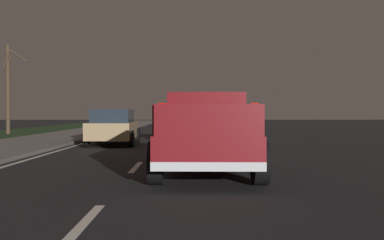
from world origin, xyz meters
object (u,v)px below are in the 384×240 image
object	(u,v)px
pickup_truck	(206,133)
sedan_tan	(114,127)
bare_tree_far	(8,87)
sedan_red	(192,125)

from	to	relation	value
pickup_truck	sedan_tan	size ratio (longest dim) A/B	1.24
bare_tree_far	pickup_truck	bearing A→B (deg)	-148.51
pickup_truck	sedan_red	size ratio (longest dim) A/B	1.24
sedan_red	bare_tree_far	distance (m)	14.82
sedan_red	sedan_tan	distance (m)	4.26
sedan_red	sedan_tan	bearing A→B (deg)	125.59
sedan_tan	bare_tree_far	size ratio (longest dim) A/B	0.75
sedan_tan	bare_tree_far	distance (m)	13.96
sedan_tan	bare_tree_far	xyz separation A→B (m)	(10.72, 8.63, 2.36)
pickup_truck	sedan_tan	world-z (taller)	pickup_truck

